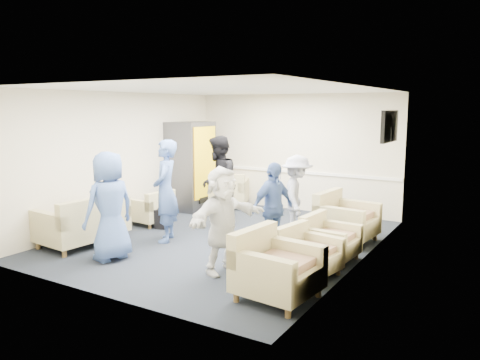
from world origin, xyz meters
The scene contains 25 objects.
floor centered at (0.00, 0.00, 0.00)m, with size 6.00×6.00×0.00m, color black.
ceiling centered at (0.00, 0.00, 2.70)m, with size 6.00×6.00×0.00m, color silver.
back_wall centered at (0.00, 3.00, 1.35)m, with size 5.00×0.02×2.70m, color beige.
front_wall centered at (0.00, -3.00, 1.35)m, with size 5.00×0.02×2.70m, color beige.
left_wall centered at (-2.50, 0.00, 1.35)m, with size 0.02×6.00×2.70m, color beige.
right_wall centered at (2.50, 0.00, 1.35)m, with size 0.02×6.00×2.70m, color beige.
chair_rail centered at (0.00, 2.98, 0.90)m, with size 4.98×0.04×0.06m, color white.
tv centered at (2.44, 1.80, 2.05)m, with size 0.10×1.00×0.58m.
armchair_left_near centered at (-1.93, -1.80, 0.37)m, with size 1.02×1.02×0.75m.
armchair_left_mid centered at (-1.96, -1.11, 0.32)m, with size 0.83×0.83×0.64m.
armchair_left_far centered at (-1.90, 0.17, 0.30)m, with size 0.81×0.81×0.60m.
armchair_right_near centered at (1.98, -1.93, 0.37)m, with size 1.01×1.01×0.74m.
armchair_right_midnear centered at (2.00, -0.95, 0.30)m, with size 0.87×0.87×0.60m.
armchair_right_midfar centered at (2.03, -0.14, 0.30)m, with size 0.82×0.82×0.61m.
armchair_right_far centered at (1.89, 1.03, 0.38)m, with size 1.03×1.03×0.75m.
armchair_corner centered at (-1.45, 2.39, 0.36)m, with size 1.18×1.18×0.72m.
vending_machine centered at (-2.09, 1.78, 1.03)m, with size 0.83×0.98×2.06m.
backpack centered at (-1.49, 0.01, 0.24)m, with size 0.30×0.24×0.46m.
pillow centered at (-1.95, -1.79, 0.56)m, with size 0.42×0.32×0.12m, color beige.
person_front_left centered at (-0.93, -1.88, 0.86)m, with size 0.84×0.55×1.72m, color #4360A1.
person_mid_left centered at (-0.85, -0.61, 0.91)m, with size 0.67×0.44×1.83m, color #4360A1.
person_back_left centered at (-0.61, 0.72, 0.92)m, with size 0.89×0.70×1.84m, color black.
person_back_right centered at (1.05, 0.84, 0.77)m, with size 0.99×0.57×1.53m, color silver.
person_mid_right centered at (1.09, -0.21, 0.75)m, with size 0.88×0.37×1.51m, color #4360A1.
person_front_right centered at (0.90, -1.45, 0.78)m, with size 1.45×0.46×1.56m, color silver.
Camera 1 is at (4.51, -6.97, 2.39)m, focal length 35.00 mm.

